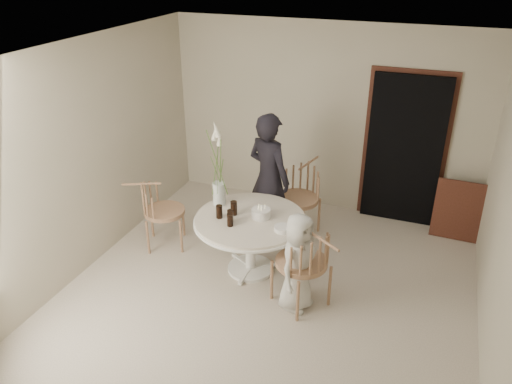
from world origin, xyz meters
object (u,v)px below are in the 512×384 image
(table, at_px, (250,226))
(chair_left, at_px, (154,205))
(boy, at_px, (298,262))
(birthday_cake, at_px, (261,213))
(chair_far, at_px, (303,188))
(chair_right, at_px, (310,260))
(flower_vase, at_px, (218,176))
(girl, at_px, (269,178))

(table, xyz_separation_m, chair_left, (-1.37, 0.09, -0.02))
(boy, xyz_separation_m, birthday_cake, (-0.60, 0.50, 0.22))
(chair_far, bearing_deg, boy, -62.25)
(boy, bearing_deg, chair_right, -78.07)
(flower_vase, bearing_deg, birthday_cake, -12.03)
(chair_right, height_order, girl, girl)
(girl, height_order, birthday_cake, girl)
(chair_left, height_order, birthday_cake, chair_left)
(birthday_cake, bearing_deg, table, -152.99)
(table, height_order, boy, boy)
(flower_vase, bearing_deg, chair_right, -25.53)
(flower_vase, bearing_deg, chair_left, -174.12)
(chair_left, height_order, girl, girl)
(chair_right, bearing_deg, table, -84.18)
(chair_left, relative_size, boy, 0.81)
(birthday_cake, bearing_deg, girl, 102.77)
(chair_far, xyz_separation_m, birthday_cake, (-0.19, -1.09, 0.15))
(chair_right, distance_m, flower_vase, 1.55)
(table, height_order, chair_far, chair_far)
(chair_right, xyz_separation_m, flower_vase, (-1.33, 0.63, 0.47))
(chair_right, bearing_deg, birthday_cake, -90.77)
(girl, xyz_separation_m, flower_vase, (-0.42, -0.63, 0.23))
(boy, relative_size, birthday_cake, 5.10)
(table, distance_m, girl, 0.85)
(boy, height_order, birthday_cake, boy)
(chair_far, relative_size, birthday_cake, 4.43)
(chair_left, bearing_deg, table, -118.38)
(chair_right, relative_size, boy, 0.87)
(boy, bearing_deg, table, 72.85)
(girl, bearing_deg, chair_left, 51.13)
(chair_right, relative_size, birthday_cake, 4.42)
(chair_right, bearing_deg, boy, -58.99)
(chair_right, xyz_separation_m, birthday_cake, (-0.74, 0.51, 0.15))
(chair_left, distance_m, boy, 2.15)
(table, distance_m, chair_left, 1.37)
(table, bearing_deg, girl, 94.13)
(chair_right, distance_m, girl, 1.57)
(boy, bearing_deg, girl, 46.43)
(chair_left, bearing_deg, chair_right, -128.32)
(table, xyz_separation_m, boy, (0.72, -0.45, -0.05))
(table, xyz_separation_m, chair_far, (0.31, 1.15, 0.02))
(chair_left, xyz_separation_m, flower_vase, (0.89, 0.09, 0.51))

